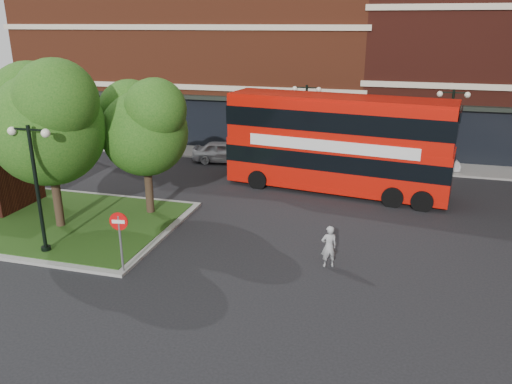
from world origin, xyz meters
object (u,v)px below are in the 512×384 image
(woman, at_px, (329,246))
(car_silver, at_px, (224,152))
(car_white, at_px, (423,159))
(bus, at_px, (337,138))

(woman, distance_m, car_silver, 14.96)
(car_white, bearing_deg, car_silver, 91.11)
(bus, height_order, car_white, bus)
(bus, distance_m, car_silver, 8.58)
(woman, relative_size, car_silver, 0.40)
(car_silver, bearing_deg, bus, -123.84)
(car_silver, bearing_deg, woman, -153.62)
(bus, height_order, car_silver, bus)
(bus, bearing_deg, car_white, 56.84)
(bus, distance_m, car_white, 7.34)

